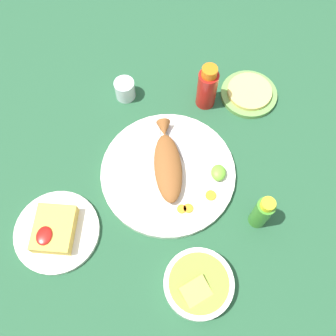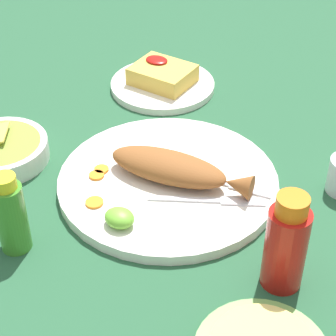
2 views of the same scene
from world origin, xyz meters
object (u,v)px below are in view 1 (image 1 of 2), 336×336
at_px(fork_far, 175,141).
at_px(tortilla_plate, 249,94).
at_px(salt_cup, 125,90).
at_px(guacamole_bowl, 199,284).
at_px(fork_near, 158,142).
at_px(fried_fish, 168,164).
at_px(main_plate, 168,172).
at_px(side_plate_fries, 57,232).
at_px(hot_sauce_bottle_red, 207,88).
at_px(hot_sauce_bottle_green, 262,212).

height_order(fork_far, tortilla_plate, fork_far).
bearing_deg(salt_cup, guacamole_bowl, 24.24).
height_order(fork_near, tortilla_plate, fork_near).
bearing_deg(fried_fish, main_plate, 0.00).
bearing_deg(main_plate, fried_fish, -170.26).
bearing_deg(main_plate, fork_near, -158.12).
relative_size(main_plate, side_plate_fries, 1.69).
bearing_deg(tortilla_plate, fork_near, -53.43).
bearing_deg(side_plate_fries, hot_sauce_bottle_red, 139.95).
bearing_deg(guacamole_bowl, hot_sauce_bottle_green, 140.33).
xyz_separation_m(fork_far, hot_sauce_bottle_green, (0.21, 0.23, 0.04)).
bearing_deg(fork_far, side_plate_fries, 105.81).
xyz_separation_m(main_plate, fried_fish, (-0.01, -0.00, 0.03)).
bearing_deg(hot_sauce_bottle_green, side_plate_fries, -81.90).
bearing_deg(main_plate, tortilla_plate, 141.29).
relative_size(fork_near, salt_cup, 3.05).
distance_m(main_plate, hot_sauce_bottle_green, 0.27).
distance_m(fried_fish, fork_near, 0.08).
bearing_deg(fork_near, fried_fish, -166.55).
distance_m(main_plate, salt_cup, 0.29).
relative_size(side_plate_fries, guacamole_bowl, 1.30).
xyz_separation_m(hot_sauce_bottle_green, guacamole_bowl, (0.17, -0.14, -0.04)).
distance_m(fried_fish, hot_sauce_bottle_green, 0.27).
distance_m(fork_near, fork_far, 0.05).
height_order(main_plate, salt_cup, salt_cup).
bearing_deg(salt_cup, main_plate, 30.53).
height_order(hot_sauce_bottle_red, tortilla_plate, hot_sauce_bottle_red).
relative_size(fried_fish, salt_cup, 4.09).
bearing_deg(side_plate_fries, guacamole_bowl, 74.25).
bearing_deg(hot_sauce_bottle_red, tortilla_plate, 104.44).
relative_size(fork_near, side_plate_fries, 0.86).
xyz_separation_m(fork_near, guacamole_bowl, (0.37, 0.13, 0.00)).
bearing_deg(hot_sauce_bottle_green, tortilla_plate, -177.61).
bearing_deg(main_plate, fork_far, 173.06).
relative_size(fried_fish, side_plate_fries, 1.15).
relative_size(hot_sauce_bottle_red, tortilla_plate, 0.90).
bearing_deg(fork_near, guacamole_bowl, -171.08).
height_order(main_plate, guacamole_bowl, guacamole_bowl).
xyz_separation_m(hot_sauce_bottle_green, side_plate_fries, (0.07, -0.51, -0.05)).
xyz_separation_m(hot_sauce_bottle_red, guacamole_bowl, (0.53, 0.00, -0.05)).
distance_m(fried_fish, hot_sauce_bottle_red, 0.25).
xyz_separation_m(fried_fish, guacamole_bowl, (0.30, 0.10, -0.02)).
bearing_deg(salt_cup, hot_sauce_bottle_green, 46.85).
distance_m(fried_fish, side_plate_fries, 0.33).
xyz_separation_m(main_plate, fork_far, (-0.09, 0.01, 0.01)).
height_order(main_plate, fork_far, fork_far).
height_order(hot_sauce_bottle_red, salt_cup, hot_sauce_bottle_red).
bearing_deg(guacamole_bowl, fork_far, -167.73).
xyz_separation_m(main_plate, hot_sauce_bottle_red, (-0.24, 0.09, 0.06)).
bearing_deg(fork_near, hot_sauce_bottle_green, -136.20).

